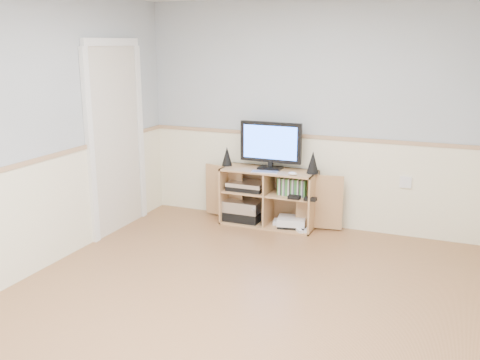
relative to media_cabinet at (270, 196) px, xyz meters
The scene contains 11 objects.
room 2.18m from the media_cabinet, 78.29° to the right, with size 4.04×4.54×2.54m.
media_cabinet is the anchor object (origin of this frame).
monitor 0.61m from the media_cabinet, 90.00° to the right, with size 0.71×0.18×0.53m.
speaker_left 0.68m from the media_cabinet, behind, with size 0.12×0.12×0.22m, color black.
speaker_right 0.67m from the media_cabinet, ahead, with size 0.13×0.13×0.25m, color black.
keyboard 0.38m from the media_cabinet, 89.73° to the right, with size 0.29×0.12×0.01m, color white.
mouse 0.50m from the media_cabinet, 30.65° to the right, with size 0.10×0.06×0.04m, color white.
av_components 0.31m from the media_cabinet, 169.97° to the right, with size 0.51×0.31×0.47m.
game_consoles 0.38m from the media_cabinet, 12.81° to the right, with size 0.46×0.31×0.11m.
game_cases 0.33m from the media_cabinet, 13.69° to the right, with size 0.32×0.14×0.19m, color #3F8C3F.
wall_outlet 1.49m from the media_cabinet, ahead, with size 0.12×0.03×0.12m, color white.
Camera 1 is at (1.45, -3.50, 2.03)m, focal length 40.00 mm.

